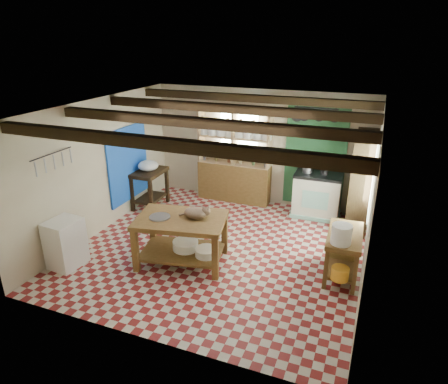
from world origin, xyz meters
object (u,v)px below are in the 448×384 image
at_px(right_counter, 343,254).
at_px(cat, 196,213).
at_px(stove, 317,195).
at_px(work_table, 182,240).
at_px(white_cabinet, 65,243).
at_px(prep_table, 150,189).

height_order(right_counter, cat, cat).
bearing_deg(right_counter, stove, 107.43).
bearing_deg(work_table, white_cabinet, -166.58).
bearing_deg(stove, cat, -122.33).
distance_m(work_table, white_cabinet, 1.96).
height_order(white_cabinet, cat, cat).
bearing_deg(right_counter, cat, -170.50).
distance_m(prep_table, white_cabinet, 2.69).
bearing_deg(right_counter, white_cabinet, -164.34).
relative_size(work_table, cat, 3.72).
xyz_separation_m(stove, cat, (-1.62, -2.67, 0.45)).
bearing_deg(cat, right_counter, -9.75).
bearing_deg(white_cabinet, cat, 29.12).
distance_m(stove, white_cabinet, 5.10).
bearing_deg(right_counter, work_table, -169.45).
height_order(prep_table, cat, cat).
xyz_separation_m(white_cabinet, right_counter, (4.40, 1.39, -0.04)).
relative_size(white_cabinet, right_counter, 0.79).
bearing_deg(white_cabinet, work_table, 29.37).
xyz_separation_m(white_cabinet, cat, (2.01, 0.91, 0.51)).
distance_m(stove, cat, 3.16).
bearing_deg(stove, white_cabinet, -136.55).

